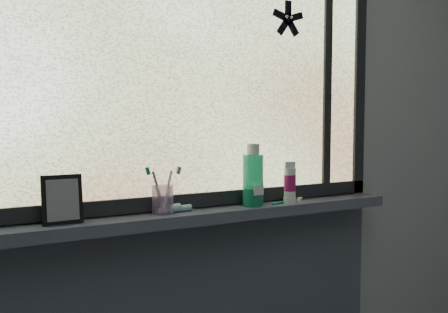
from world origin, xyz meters
TOP-DOWN VIEW (x-y plane):
  - wall_back at (0.00, 1.30)m, footprint 3.00×0.01m
  - windowsill at (0.00, 1.23)m, footprint 1.62×0.14m
  - window_pane at (0.00, 1.28)m, footprint 1.50×0.01m
  - frame_bottom at (0.00, 1.28)m, footprint 1.60×0.03m
  - frame_right at (0.78, 1.28)m, footprint 0.05×0.03m
  - frame_mullion at (0.60, 1.28)m, footprint 0.03×0.03m
  - starfish_sticker at (0.40, 1.27)m, footprint 0.15×0.02m
  - vanity_mirror at (-0.46, 1.23)m, footprint 0.12×0.06m
  - toothpaste_tube at (-0.08, 1.24)m, footprint 0.17×0.07m
  - toothbrush_cup at (-0.13, 1.24)m, footprint 0.08×0.08m
  - toothbrush_lying at (0.35, 1.22)m, footprint 0.18×0.08m
  - mouthwash_bottle at (0.21, 1.22)m, footprint 0.10×0.10m
  - cream_tube at (0.37, 1.21)m, footprint 0.05×0.05m

SIDE VIEW (x-z plane):
  - windowsill at x=0.00m, z-range 0.98..1.02m
  - toothbrush_lying at x=0.35m, z-range 1.02..1.03m
  - toothpaste_tube at x=-0.08m, z-range 1.02..1.05m
  - frame_bottom at x=0.00m, z-range 1.02..1.07m
  - toothbrush_cup at x=-0.13m, z-range 1.02..1.11m
  - vanity_mirror at x=-0.46m, z-range 1.02..1.17m
  - cream_tube at x=0.37m, z-range 1.05..1.16m
  - mouthwash_bottle at x=0.21m, z-range 1.04..1.23m
  - wall_back at x=0.00m, z-range 0.00..2.50m
  - frame_right at x=0.78m, z-range 0.98..2.08m
  - window_pane at x=0.00m, z-range 1.03..2.03m
  - frame_mullion at x=0.60m, z-range 1.03..2.03m
  - starfish_sticker at x=0.40m, z-range 1.65..1.79m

